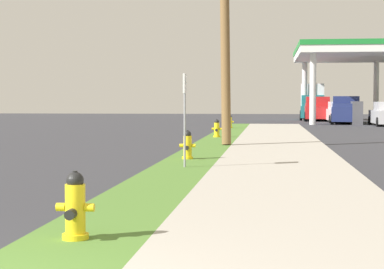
{
  "coord_description": "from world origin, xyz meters",
  "views": [
    {
      "loc": [
        2.71,
        -4.36,
        1.62
      ],
      "look_at": [
        0.43,
        15.13,
        0.64
      ],
      "focal_mm": 62.55,
      "sensor_mm": 36.0,
      "label": 1
    }
  ],
  "objects_px": {
    "car_white_by_far_pump": "(340,113)",
    "truck_navy_on_apron": "(346,111)",
    "fire_hydrant_second": "(188,146)",
    "fire_hydrant_fourth": "(230,122)",
    "truck_red_at_far_bay": "(317,110)",
    "utility_pole_midground": "(225,3)",
    "truck_teal_at_forecourt": "(312,103)",
    "fire_hydrant_nearest": "(75,209)",
    "street_sign_post": "(185,100)",
    "fire_hydrant_third": "(217,129)"
  },
  "relations": [
    {
      "from": "truck_teal_at_forecourt",
      "to": "street_sign_post",
      "type": "bearing_deg",
      "value": -97.2
    },
    {
      "from": "fire_hydrant_second",
      "to": "fire_hydrant_fourth",
      "type": "height_order",
      "value": "same"
    },
    {
      "from": "street_sign_post",
      "to": "fire_hydrant_nearest",
      "type": "bearing_deg",
      "value": -91.27
    },
    {
      "from": "fire_hydrant_fourth",
      "to": "street_sign_post",
      "type": "xyz_separation_m",
      "value": [
        0.29,
        -22.16,
        1.19
      ]
    },
    {
      "from": "fire_hydrant_nearest",
      "to": "street_sign_post",
      "type": "xyz_separation_m",
      "value": [
        0.18,
        8.0,
        1.19
      ]
    },
    {
      "from": "fire_hydrant_third",
      "to": "truck_red_at_far_bay",
      "type": "bearing_deg",
      "value": 77.83
    },
    {
      "from": "fire_hydrant_fourth",
      "to": "truck_red_at_far_bay",
      "type": "height_order",
      "value": "truck_red_at_far_bay"
    },
    {
      "from": "fire_hydrant_second",
      "to": "utility_pole_midground",
      "type": "xyz_separation_m",
      "value": [
        0.54,
        6.13,
        4.57
      ]
    },
    {
      "from": "fire_hydrant_second",
      "to": "truck_navy_on_apron",
      "type": "height_order",
      "value": "truck_navy_on_apron"
    },
    {
      "from": "truck_teal_at_forecourt",
      "to": "car_white_by_far_pump",
      "type": "bearing_deg",
      "value": -77.51
    },
    {
      "from": "street_sign_post",
      "to": "fire_hydrant_second",
      "type": "bearing_deg",
      "value": 95.35
    },
    {
      "from": "fire_hydrant_third",
      "to": "truck_red_at_far_bay",
      "type": "relative_size",
      "value": 0.14
    },
    {
      "from": "fire_hydrant_nearest",
      "to": "fire_hydrant_third",
      "type": "height_order",
      "value": "same"
    },
    {
      "from": "fire_hydrant_fourth",
      "to": "car_white_by_far_pump",
      "type": "relative_size",
      "value": 0.16
    },
    {
      "from": "utility_pole_midground",
      "to": "truck_navy_on_apron",
      "type": "relative_size",
      "value": 1.73
    },
    {
      "from": "fire_hydrant_third",
      "to": "fire_hydrant_fourth",
      "type": "relative_size",
      "value": 1.0
    },
    {
      "from": "truck_red_at_far_bay",
      "to": "fire_hydrant_second",
      "type": "bearing_deg",
      "value": -98.8
    },
    {
      "from": "truck_navy_on_apron",
      "to": "truck_red_at_far_bay",
      "type": "bearing_deg",
      "value": 102.87
    },
    {
      "from": "fire_hydrant_third",
      "to": "truck_red_at_far_bay",
      "type": "distance_m",
      "value": 28.6
    },
    {
      "from": "car_white_by_far_pump",
      "to": "street_sign_post",
      "type": "bearing_deg",
      "value": -101.07
    },
    {
      "from": "utility_pole_midground",
      "to": "street_sign_post",
      "type": "height_order",
      "value": "utility_pole_midground"
    },
    {
      "from": "fire_hydrant_fourth",
      "to": "street_sign_post",
      "type": "relative_size",
      "value": 0.35
    },
    {
      "from": "fire_hydrant_nearest",
      "to": "fire_hydrant_third",
      "type": "bearing_deg",
      "value": 90.27
    },
    {
      "from": "fire_hydrant_nearest",
      "to": "car_white_by_far_pump",
      "type": "distance_m",
      "value": 45.46
    },
    {
      "from": "truck_navy_on_apron",
      "to": "truck_red_at_far_bay",
      "type": "xyz_separation_m",
      "value": [
        -1.57,
        6.89,
        0.0
      ]
    },
    {
      "from": "fire_hydrant_second",
      "to": "street_sign_post",
      "type": "height_order",
      "value": "street_sign_post"
    },
    {
      "from": "car_white_by_far_pump",
      "to": "truck_navy_on_apron",
      "type": "height_order",
      "value": "truck_navy_on_apron"
    },
    {
      "from": "car_white_by_far_pump",
      "to": "truck_navy_on_apron",
      "type": "relative_size",
      "value": 0.81
    },
    {
      "from": "fire_hydrant_fourth",
      "to": "fire_hydrant_second",
      "type": "bearing_deg",
      "value": -89.73
    },
    {
      "from": "fire_hydrant_third",
      "to": "fire_hydrant_nearest",
      "type": "bearing_deg",
      "value": -89.73
    },
    {
      "from": "street_sign_post",
      "to": "car_white_by_far_pump",
      "type": "bearing_deg",
      "value": 78.93
    },
    {
      "from": "fire_hydrant_fourth",
      "to": "street_sign_post",
      "type": "bearing_deg",
      "value": -89.24
    },
    {
      "from": "fire_hydrant_second",
      "to": "fire_hydrant_third",
      "type": "height_order",
      "value": "same"
    },
    {
      "from": "fire_hydrant_fourth",
      "to": "truck_navy_on_apron",
      "type": "distance_m",
      "value": 13.86
    },
    {
      "from": "street_sign_post",
      "to": "truck_navy_on_apron",
      "type": "distance_m",
      "value": 34.51
    },
    {
      "from": "fire_hydrant_nearest",
      "to": "fire_hydrant_fourth",
      "type": "height_order",
      "value": "same"
    },
    {
      "from": "fire_hydrant_third",
      "to": "truck_navy_on_apron",
      "type": "distance_m",
      "value": 22.39
    },
    {
      "from": "fire_hydrant_second",
      "to": "fire_hydrant_fourth",
      "type": "xyz_separation_m",
      "value": [
        -0.1,
        20.03,
        0.0
      ]
    },
    {
      "from": "utility_pole_midground",
      "to": "truck_teal_at_forecourt",
      "type": "height_order",
      "value": "utility_pole_midground"
    },
    {
      "from": "fire_hydrant_second",
      "to": "truck_teal_at_forecourt",
      "type": "distance_m",
      "value": 42.47
    },
    {
      "from": "fire_hydrant_nearest",
      "to": "utility_pole_midground",
      "type": "distance_m",
      "value": 16.9
    },
    {
      "from": "utility_pole_midground",
      "to": "truck_navy_on_apron",
      "type": "bearing_deg",
      "value": 74.65
    },
    {
      "from": "utility_pole_midground",
      "to": "truck_red_at_far_bay",
      "type": "bearing_deg",
      "value": 80.5
    },
    {
      "from": "fire_hydrant_nearest",
      "to": "truck_red_at_far_bay",
      "type": "height_order",
      "value": "truck_red_at_far_bay"
    },
    {
      "from": "car_white_by_far_pump",
      "to": "truck_red_at_far_bay",
      "type": "bearing_deg",
      "value": 111.14
    },
    {
      "from": "fire_hydrant_nearest",
      "to": "car_white_by_far_pump",
      "type": "bearing_deg",
      "value": 80.65
    },
    {
      "from": "truck_navy_on_apron",
      "to": "truck_red_at_far_bay",
      "type": "height_order",
      "value": "same"
    },
    {
      "from": "utility_pole_midground",
      "to": "truck_red_at_far_bay",
      "type": "xyz_separation_m",
      "value": [
        5.41,
        32.35,
        -4.1
      ]
    },
    {
      "from": "truck_red_at_far_bay",
      "to": "utility_pole_midground",
      "type": "bearing_deg",
      "value": -99.5
    },
    {
      "from": "truck_navy_on_apron",
      "to": "truck_red_at_far_bay",
      "type": "relative_size",
      "value": 1.02
    }
  ]
}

